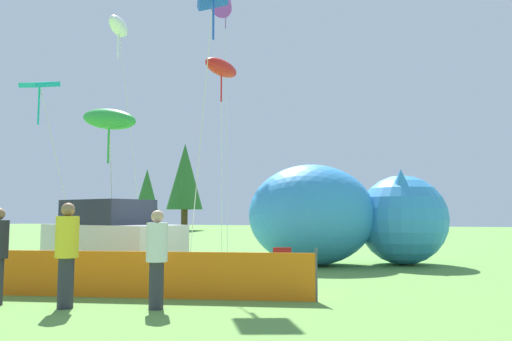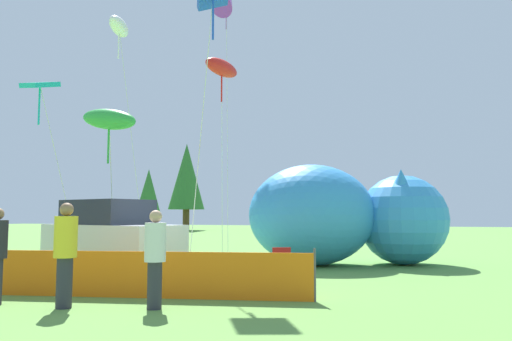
{
  "view_description": "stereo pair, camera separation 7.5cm",
  "coord_description": "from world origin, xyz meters",
  "px_view_note": "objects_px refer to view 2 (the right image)",
  "views": [
    {
      "loc": [
        6.16,
        -11.34,
        1.68
      ],
      "look_at": [
        1.36,
        3.7,
        3.06
      ],
      "focal_mm": 35.0,
      "sensor_mm": 36.0,
      "label": 1
    },
    {
      "loc": [
        6.23,
        -11.32,
        1.68
      ],
      "look_at": [
        1.36,
        3.7,
        3.06
      ],
      "focal_mm": 35.0,
      "sensor_mm": 36.0,
      "label": 2
    }
  ],
  "objects_px": {
    "folding_chair": "(283,263)",
    "kite_purple_delta": "(226,3)",
    "kite_teal_diamond": "(40,88)",
    "kite_white_ghost": "(119,28)",
    "kite_blue_box": "(213,1)",
    "kite_red_lizard": "(222,69)",
    "inflatable_cat": "(343,219)",
    "spectator_in_black_shirt": "(155,255)",
    "spectator_in_blue_shirt": "(65,250)",
    "parked_car": "(111,238)",
    "kite_green_fish": "(109,120)"
  },
  "relations": [
    {
      "from": "folding_chair",
      "to": "kite_purple_delta",
      "type": "distance_m",
      "value": 15.06
    },
    {
      "from": "kite_teal_diamond",
      "to": "kite_white_ghost",
      "type": "bearing_deg",
      "value": 86.5
    },
    {
      "from": "kite_blue_box",
      "to": "kite_white_ghost",
      "type": "bearing_deg",
      "value": 144.63
    },
    {
      "from": "kite_red_lizard",
      "to": "kite_purple_delta",
      "type": "distance_m",
      "value": 5.9
    },
    {
      "from": "folding_chair",
      "to": "kite_blue_box",
      "type": "relative_size",
      "value": 0.1
    },
    {
      "from": "kite_blue_box",
      "to": "kite_purple_delta",
      "type": "height_order",
      "value": "kite_purple_delta"
    },
    {
      "from": "inflatable_cat",
      "to": "kite_red_lizard",
      "type": "bearing_deg",
      "value": 151.47
    },
    {
      "from": "spectator_in_black_shirt",
      "to": "spectator_in_blue_shirt",
      "type": "height_order",
      "value": "spectator_in_blue_shirt"
    },
    {
      "from": "spectator_in_blue_shirt",
      "to": "kite_red_lizard",
      "type": "height_order",
      "value": "kite_red_lizard"
    },
    {
      "from": "parked_car",
      "to": "kite_white_ghost",
      "type": "xyz_separation_m",
      "value": [
        -3.03,
        4.69,
        8.13
      ]
    },
    {
      "from": "kite_red_lizard",
      "to": "kite_teal_diamond",
      "type": "height_order",
      "value": "kite_red_lizard"
    },
    {
      "from": "inflatable_cat",
      "to": "spectator_in_blue_shirt",
      "type": "height_order",
      "value": "inflatable_cat"
    },
    {
      "from": "spectator_in_black_shirt",
      "to": "kite_white_ghost",
      "type": "distance_m",
      "value": 13.76
    },
    {
      "from": "inflatable_cat",
      "to": "kite_blue_box",
      "type": "xyz_separation_m",
      "value": [
        -3.01,
        -3.99,
        6.19
      ]
    },
    {
      "from": "spectator_in_blue_shirt",
      "to": "inflatable_cat",
      "type": "bearing_deg",
      "value": 67.77
    },
    {
      "from": "folding_chair",
      "to": "kite_teal_diamond",
      "type": "relative_size",
      "value": 0.14
    },
    {
      "from": "inflatable_cat",
      "to": "spectator_in_black_shirt",
      "type": "height_order",
      "value": "inflatable_cat"
    },
    {
      "from": "kite_red_lizard",
      "to": "kite_green_fish",
      "type": "distance_m",
      "value": 5.68
    },
    {
      "from": "folding_chair",
      "to": "kite_purple_delta",
      "type": "relative_size",
      "value": 0.07
    },
    {
      "from": "parked_car",
      "to": "folding_chair",
      "type": "relative_size",
      "value": 5.36
    },
    {
      "from": "kite_red_lizard",
      "to": "kite_teal_diamond",
      "type": "distance_m",
      "value": 6.39
    },
    {
      "from": "inflatable_cat",
      "to": "kite_white_ghost",
      "type": "bearing_deg",
      "value": 156.16
    },
    {
      "from": "parked_car",
      "to": "kite_blue_box",
      "type": "distance_m",
      "value": 7.3
    },
    {
      "from": "folding_chair",
      "to": "kite_white_ghost",
      "type": "xyz_separation_m",
      "value": [
        -8.06,
        4.9,
        8.63
      ]
    },
    {
      "from": "spectator_in_black_shirt",
      "to": "parked_car",
      "type": "bearing_deg",
      "value": 132.2
    },
    {
      "from": "kite_green_fish",
      "to": "kite_red_lizard",
      "type": "bearing_deg",
      "value": 70.8
    },
    {
      "from": "inflatable_cat",
      "to": "spectator_in_blue_shirt",
      "type": "xyz_separation_m",
      "value": [
        -3.7,
        -9.04,
        -0.5
      ]
    },
    {
      "from": "folding_chair",
      "to": "kite_red_lizard",
      "type": "distance_m",
      "value": 9.23
    },
    {
      "from": "kite_red_lizard",
      "to": "kite_teal_diamond",
      "type": "relative_size",
      "value": 1.24
    },
    {
      "from": "inflatable_cat",
      "to": "kite_white_ghost",
      "type": "relative_size",
      "value": 0.72
    },
    {
      "from": "spectator_in_blue_shirt",
      "to": "kite_teal_diamond",
      "type": "relative_size",
      "value": 0.31
    },
    {
      "from": "kite_blue_box",
      "to": "parked_car",
      "type": "bearing_deg",
      "value": -168.87
    },
    {
      "from": "parked_car",
      "to": "spectator_in_blue_shirt",
      "type": "distance_m",
      "value": 4.97
    },
    {
      "from": "kite_teal_diamond",
      "to": "spectator_in_blue_shirt",
      "type": "bearing_deg",
      "value": -44.31
    },
    {
      "from": "inflatable_cat",
      "to": "kite_blue_box",
      "type": "height_order",
      "value": "kite_blue_box"
    },
    {
      "from": "parked_car",
      "to": "folding_chair",
      "type": "bearing_deg",
      "value": 16.12
    },
    {
      "from": "spectator_in_blue_shirt",
      "to": "kite_blue_box",
      "type": "relative_size",
      "value": 0.23
    },
    {
      "from": "parked_car",
      "to": "kite_red_lizard",
      "type": "xyz_separation_m",
      "value": [
        1.3,
        4.99,
        6.14
      ]
    },
    {
      "from": "folding_chair",
      "to": "inflatable_cat",
      "type": "distance_m",
      "value": 4.92
    },
    {
      "from": "kite_white_ghost",
      "to": "parked_car",
      "type": "bearing_deg",
      "value": -57.15
    },
    {
      "from": "folding_chair",
      "to": "inflatable_cat",
      "type": "bearing_deg",
      "value": 141.59
    },
    {
      "from": "folding_chair",
      "to": "kite_red_lizard",
      "type": "bearing_deg",
      "value": -173.42
    },
    {
      "from": "inflatable_cat",
      "to": "kite_purple_delta",
      "type": "relative_size",
      "value": 0.56
    },
    {
      "from": "kite_red_lizard",
      "to": "kite_green_fish",
      "type": "height_order",
      "value": "kite_red_lizard"
    },
    {
      "from": "kite_red_lizard",
      "to": "kite_green_fish",
      "type": "bearing_deg",
      "value": -109.2
    },
    {
      "from": "kite_blue_box",
      "to": "kite_teal_diamond",
      "type": "distance_m",
      "value": 6.39
    },
    {
      "from": "kite_green_fish",
      "to": "kite_white_ghost",
      "type": "bearing_deg",
      "value": 121.36
    },
    {
      "from": "parked_car",
      "to": "spectator_in_black_shirt",
      "type": "xyz_separation_m",
      "value": [
        3.7,
        -4.08,
        -0.05
      ]
    },
    {
      "from": "kite_red_lizard",
      "to": "kite_teal_diamond",
      "type": "bearing_deg",
      "value": -137.14
    },
    {
      "from": "kite_white_ghost",
      "to": "kite_green_fish",
      "type": "bearing_deg",
      "value": -58.64
    }
  ]
}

